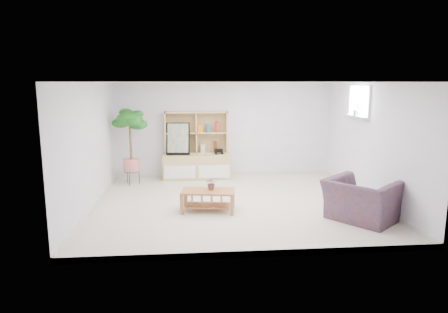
{
  "coord_description": "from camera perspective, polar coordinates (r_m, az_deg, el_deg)",
  "views": [
    {
      "loc": [
        -0.89,
        -7.64,
        2.38
      ],
      "look_at": [
        -0.2,
        0.14,
        0.94
      ],
      "focal_mm": 32.0,
      "sensor_mm": 36.0,
      "label": 1
    }
  ],
  "objects": [
    {
      "name": "armchair",
      "position": [
        7.41,
        19.07,
        -5.53
      ],
      "size": [
        1.48,
        1.5,
        0.84
      ],
      "primitive_type": "imported",
      "rotation": [
        0.0,
        0.0,
        2.26
      ],
      "color": "navy",
      "rests_on": "floor"
    },
    {
      "name": "storage_unit",
      "position": [
        10.0,
        -3.95,
        1.55
      ],
      "size": [
        1.68,
        0.57,
        1.68
      ],
      "primitive_type": null,
      "color": "tan",
      "rests_on": "floor"
    },
    {
      "name": "poster",
      "position": [
        9.89,
        -6.59,
        2.52
      ],
      "size": [
        0.59,
        0.19,
        0.8
      ],
      "primitive_type": null,
      "rotation": [
        0.0,
        0.0,
        -0.11
      ],
      "color": "yellow",
      "rests_on": "storage_unit"
    },
    {
      "name": "toy_truck",
      "position": [
        9.99,
        -0.76,
        0.78
      ],
      "size": [
        0.3,
        0.21,
        0.15
      ],
      "primitive_type": null,
      "rotation": [
        0.0,
        0.0,
        0.05
      ],
      "color": "black",
      "rests_on": "storage_unit"
    },
    {
      "name": "window",
      "position": [
        9.01,
        18.82,
        7.45
      ],
      "size": [
        0.1,
        0.98,
        0.68
      ],
      "primitive_type": null,
      "color": "#BCD7F8",
      "rests_on": "walls"
    },
    {
      "name": "coffee_table",
      "position": [
        7.58,
        -2.29,
        -6.31
      ],
      "size": [
        1.05,
        0.68,
        0.4
      ],
      "primitive_type": null,
      "rotation": [
        0.0,
        0.0,
        -0.15
      ],
      "color": "#9D532D",
      "rests_on": "floor"
    },
    {
      "name": "floor",
      "position": [
        8.05,
        1.54,
        -6.78
      ],
      "size": [
        5.5,
        5.0,
        0.01
      ],
      "primitive_type": "cube",
      "color": "beige",
      "rests_on": "ground"
    },
    {
      "name": "window_sill",
      "position": [
        9.0,
        18.35,
        5.43
      ],
      "size": [
        0.14,
        1.0,
        0.04
      ],
      "primitive_type": "cube",
      "color": "silver",
      "rests_on": "walls"
    },
    {
      "name": "baseboard",
      "position": [
        8.04,
        1.54,
        -6.44
      ],
      "size": [
        5.5,
        5.0,
        0.1
      ],
      "primitive_type": null,
      "color": "silver",
      "rests_on": "floor"
    },
    {
      "name": "floor_tree",
      "position": [
        9.65,
        -13.18,
        1.32
      ],
      "size": [
        0.83,
        0.83,
        1.8
      ],
      "primitive_type": null,
      "rotation": [
        0.0,
        0.0,
        0.31
      ],
      "color": "#174F17",
      "rests_on": "floor"
    },
    {
      "name": "walls",
      "position": [
        7.78,
        1.59,
        1.69
      ],
      "size": [
        5.51,
        5.01,
        2.4
      ],
      "color": "white",
      "rests_on": "floor"
    },
    {
      "name": "sill_plant",
      "position": [
        9.01,
        18.37,
        6.39
      ],
      "size": [
        0.14,
        0.12,
        0.26
      ],
      "primitive_type": "imported",
      "rotation": [
        0.0,
        0.0,
        0.0
      ],
      "color": "#174F17",
      "rests_on": "window_sill"
    },
    {
      "name": "table_plant",
      "position": [
        7.54,
        -1.78,
        -3.83
      ],
      "size": [
        0.23,
        0.21,
        0.24
      ],
      "primitive_type": "imported",
      "rotation": [
        0.0,
        0.0,
        0.07
      ],
      "color": "#104713",
      "rests_on": "coffee_table"
    },
    {
      "name": "ceiling",
      "position": [
        7.69,
        1.63,
        10.56
      ],
      "size": [
        5.5,
        5.0,
        0.01
      ],
      "primitive_type": "cube",
      "color": "white",
      "rests_on": "walls"
    }
  ]
}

